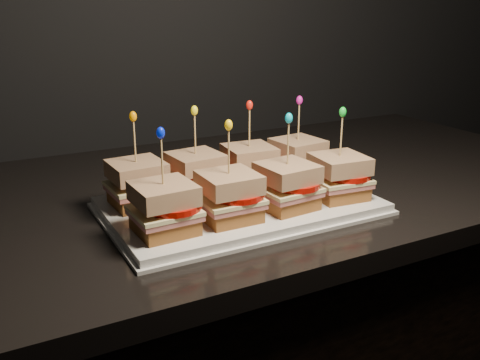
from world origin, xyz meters
name	(u,v)px	position (x,y,z in m)	size (l,w,h in m)	color
granite_slab	(37,225)	(-0.41, 1.63, 0.88)	(2.30, 0.75, 0.04)	black
platter	(240,206)	(-0.10, 1.49, 0.91)	(0.44, 0.27, 0.02)	white
platter_rim	(240,209)	(-0.10, 1.49, 0.90)	(0.45, 0.29, 0.01)	white
sandwich_0_bread_bot	(138,198)	(-0.26, 1.56, 0.93)	(0.08, 0.08, 0.02)	brown
sandwich_0_ham	(138,189)	(-0.26, 1.56, 0.95)	(0.09, 0.09, 0.01)	#B35857
sandwich_0_cheese	(137,185)	(-0.26, 1.56, 0.95)	(0.09, 0.09, 0.01)	beige
sandwich_0_tomato	(145,181)	(-0.25, 1.55, 0.96)	(0.08, 0.08, 0.01)	#AE0F06
sandwich_0_bread_top	(136,170)	(-0.26, 1.56, 0.98)	(0.08, 0.08, 0.03)	#6A2E0E
sandwich_0_pick	(135,144)	(-0.26, 1.56, 1.02)	(0.00, 0.00, 0.09)	tan
sandwich_0_frill	(133,116)	(-0.26, 1.56, 1.07)	(0.01, 0.01, 0.02)	orange
sandwich_1_bread_bot	(196,188)	(-0.15, 1.56, 0.93)	(0.08, 0.08, 0.02)	brown
sandwich_1_ham	(196,180)	(-0.15, 1.56, 0.95)	(0.09, 0.09, 0.01)	#B35857
sandwich_1_cheese	(196,176)	(-0.15, 1.56, 0.95)	(0.09, 0.09, 0.01)	beige
sandwich_1_tomato	(204,172)	(-0.14, 1.55, 0.96)	(0.08, 0.08, 0.01)	#AE0F06
sandwich_1_bread_top	(196,162)	(-0.15, 1.56, 0.98)	(0.08, 0.08, 0.03)	#6A2E0E
sandwich_1_pick	(195,137)	(-0.15, 1.56, 1.02)	(0.00, 0.00, 0.09)	tan
sandwich_1_frill	(194,110)	(-0.15, 1.56, 1.07)	(0.01, 0.01, 0.02)	yellow
sandwich_2_bread_bot	(249,179)	(-0.05, 1.56, 0.93)	(0.08, 0.08, 0.02)	brown
sandwich_2_ham	(249,171)	(-0.05, 1.56, 0.95)	(0.09, 0.09, 0.01)	#B35857
sandwich_2_cheese	(249,168)	(-0.05, 1.56, 0.95)	(0.09, 0.09, 0.01)	beige
sandwich_2_tomato	(257,164)	(-0.04, 1.55, 0.96)	(0.08, 0.08, 0.01)	#AE0F06
sandwich_2_bread_top	(249,154)	(-0.05, 1.56, 0.98)	(0.08, 0.08, 0.03)	#6A2E0E
sandwich_2_pick	(249,130)	(-0.05, 1.56, 1.02)	(0.00, 0.00, 0.09)	tan
sandwich_2_frill	(250,105)	(-0.05, 1.56, 1.07)	(0.01, 0.01, 0.02)	red
sandwich_3_bread_bot	(297,171)	(0.06, 1.56, 0.93)	(0.08, 0.08, 0.02)	brown
sandwich_3_ham	(297,164)	(0.06, 1.56, 0.95)	(0.09, 0.09, 0.01)	#B35857
sandwich_3_cheese	(297,160)	(0.06, 1.56, 0.95)	(0.09, 0.09, 0.01)	beige
sandwich_3_tomato	(304,156)	(0.07, 1.55, 0.96)	(0.08, 0.08, 0.01)	#AE0F06
sandwich_3_bread_top	(298,147)	(0.06, 1.56, 0.98)	(0.08, 0.08, 0.03)	#6A2E0E
sandwich_3_pick	(299,124)	(0.06, 1.56, 1.02)	(0.00, 0.00, 0.09)	tan
sandwich_3_frill	(299,100)	(0.06, 1.56, 1.07)	(0.01, 0.01, 0.02)	#C31792
sandwich_4_bread_bot	(165,225)	(-0.26, 1.43, 0.93)	(0.08, 0.08, 0.02)	brown
sandwich_4_ham	(165,215)	(-0.26, 1.43, 0.95)	(0.09, 0.09, 0.01)	#B35857
sandwich_4_cheese	(164,210)	(-0.26, 1.43, 0.95)	(0.09, 0.09, 0.01)	beige
sandwich_4_tomato	(173,205)	(-0.25, 1.42, 0.96)	(0.08, 0.08, 0.01)	#AE0F06
sandwich_4_bread_top	(164,193)	(-0.26, 1.43, 0.98)	(0.08, 0.08, 0.03)	#6A2E0E
sandwich_4_pick	(162,164)	(-0.26, 1.43, 1.02)	(0.00, 0.00, 0.09)	tan
sandwich_4_frill	(161,133)	(-0.26, 1.43, 1.07)	(0.01, 0.01, 0.02)	#071CD6
sandwich_5_bread_bot	(229,212)	(-0.15, 1.43, 0.93)	(0.08, 0.08, 0.02)	brown
sandwich_5_ham	(229,203)	(-0.15, 1.43, 0.95)	(0.09, 0.09, 0.01)	#B35857
sandwich_5_cheese	(229,198)	(-0.15, 1.43, 0.95)	(0.09, 0.09, 0.01)	beige
sandwich_5_tomato	(238,194)	(-0.14, 1.42, 0.96)	(0.08, 0.08, 0.01)	#AE0F06
sandwich_5_bread_top	(229,182)	(-0.15, 1.43, 0.98)	(0.08, 0.08, 0.03)	#6A2E0E
sandwich_5_pick	(229,154)	(-0.15, 1.43, 1.02)	(0.00, 0.00, 0.09)	tan
sandwich_5_frill	(229,125)	(-0.15, 1.43, 1.07)	(0.01, 0.01, 0.02)	yellow
sandwich_6_bread_bot	(286,201)	(-0.05, 1.43, 0.93)	(0.08, 0.08, 0.02)	brown
sandwich_6_ham	(287,192)	(-0.05, 1.43, 0.95)	(0.09, 0.09, 0.01)	#B35857
sandwich_6_cheese	(287,188)	(-0.05, 1.43, 0.95)	(0.09, 0.09, 0.01)	beige
sandwich_6_tomato	(295,183)	(-0.04, 1.42, 0.96)	(0.08, 0.08, 0.01)	#AE0F06
sandwich_6_bread_top	(287,173)	(-0.05, 1.43, 0.98)	(0.08, 0.08, 0.03)	#6A2E0E
sandwich_6_pick	(288,146)	(-0.05, 1.43, 1.02)	(0.00, 0.00, 0.09)	tan
sandwich_6_frill	(289,118)	(-0.05, 1.43, 1.07)	(0.01, 0.01, 0.02)	#09AFC8
sandwich_7_bread_bot	(338,191)	(0.06, 1.43, 0.93)	(0.08, 0.08, 0.02)	brown
sandwich_7_ham	(338,182)	(0.06, 1.43, 0.95)	(0.09, 0.09, 0.01)	#B35857
sandwich_7_cheese	(339,178)	(0.06, 1.43, 0.95)	(0.09, 0.09, 0.01)	beige
sandwich_7_tomato	(347,174)	(0.07, 1.42, 0.96)	(0.08, 0.08, 0.01)	#AE0F06
sandwich_7_bread_top	(340,164)	(0.06, 1.43, 0.98)	(0.08, 0.08, 0.03)	#6A2E0E
sandwich_7_pick	(341,138)	(0.06, 1.43, 1.02)	(0.00, 0.00, 0.09)	tan
sandwich_7_frill	(343,112)	(0.06, 1.43, 1.07)	(0.01, 0.01, 0.02)	green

